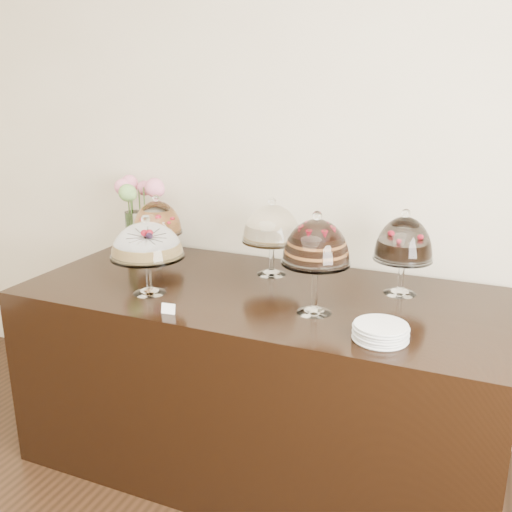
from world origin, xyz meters
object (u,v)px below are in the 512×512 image
at_px(cake_stand_fruit_tart, 157,220).
at_px(flower_vase, 136,204).
at_px(cake_stand_dark_choco, 404,242).
at_px(plate_stack, 381,332).
at_px(display_counter, 260,377).
at_px(cake_stand_choco_layer, 316,246).
at_px(cake_stand_cheesecake, 272,226).
at_px(cake_stand_sugar_sponge, 147,243).

relative_size(cake_stand_fruit_tart, flower_vase, 0.83).
xyz_separation_m(cake_stand_dark_choco, plate_stack, (0.02, -0.53, -0.21)).
xyz_separation_m(cake_stand_fruit_tart, plate_stack, (1.35, -0.60, -0.17)).
relative_size(display_counter, cake_stand_dark_choco, 5.59).
height_order(cake_stand_choco_layer, cake_stand_dark_choco, cake_stand_choco_layer).
bearing_deg(plate_stack, cake_stand_dark_choco, 91.83).
bearing_deg(cake_stand_choco_layer, cake_stand_dark_choco, 51.98).
distance_m(display_counter, flower_vase, 1.22).
distance_m(cake_stand_dark_choco, plate_stack, 0.57).
distance_m(cake_stand_choco_layer, cake_stand_fruit_tart, 1.13).
relative_size(cake_stand_choco_layer, cake_stand_dark_choco, 1.10).
relative_size(cake_stand_dark_choco, plate_stack, 1.92).
bearing_deg(cake_stand_cheesecake, cake_stand_dark_choco, -2.11).
relative_size(display_counter, plate_stack, 10.75).
bearing_deg(cake_stand_fruit_tart, plate_stack, -23.83).
relative_size(cake_stand_dark_choco, flower_vase, 0.94).
relative_size(cake_stand_sugar_sponge, flower_vase, 0.87).
bearing_deg(cake_stand_fruit_tart, cake_stand_sugar_sponge, -61.63).
xyz_separation_m(cake_stand_choco_layer, cake_stand_dark_choco, (0.29, 0.37, -0.05)).
distance_m(cake_stand_cheesecake, flower_vase, 0.89).
bearing_deg(display_counter, cake_stand_dark_choco, 19.76).
bearing_deg(flower_vase, plate_stack, -23.86).
bearing_deg(cake_stand_choco_layer, cake_stand_cheesecake, 131.52).
distance_m(cake_stand_sugar_sponge, flower_vase, 0.76).
distance_m(cake_stand_cheesecake, cake_stand_dark_choco, 0.64).
bearing_deg(cake_stand_sugar_sponge, display_counter, 26.96).
xyz_separation_m(cake_stand_fruit_tart, flower_vase, (-0.19, 0.08, 0.06)).
bearing_deg(cake_stand_choco_layer, cake_stand_sugar_sponge, -174.44).
bearing_deg(cake_stand_sugar_sponge, cake_stand_fruit_tart, 118.37).
xyz_separation_m(cake_stand_sugar_sponge, cake_stand_dark_choco, (1.06, 0.45, 0.01)).
xyz_separation_m(cake_stand_choco_layer, plate_stack, (0.31, -0.16, -0.26)).
distance_m(cake_stand_sugar_sponge, cake_stand_dark_choco, 1.15).
bearing_deg(cake_stand_dark_choco, plate_stack, -88.17).
distance_m(cake_stand_choco_layer, cake_stand_cheesecake, 0.53).
bearing_deg(cake_stand_choco_layer, plate_stack, -27.27).
relative_size(cake_stand_cheesecake, flower_vase, 0.93).
distance_m(cake_stand_fruit_tart, plate_stack, 1.49).
relative_size(flower_vase, plate_stack, 2.04).
bearing_deg(cake_stand_cheesecake, cake_stand_choco_layer, -48.48).
bearing_deg(display_counter, cake_stand_cheesecake, 99.38).
bearing_deg(display_counter, flower_vase, 158.32).
bearing_deg(plate_stack, cake_stand_choco_layer, 152.73).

